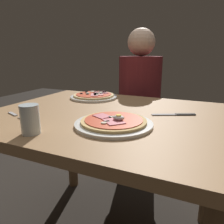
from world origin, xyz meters
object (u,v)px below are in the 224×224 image
object	(u,v)px
pizza_foreground	(114,122)
diner_person	(139,111)
pizza_across_left	(94,96)
knife	(177,114)
dining_table	(107,137)
fork	(15,115)
water_glass_near	(30,121)

from	to	relation	value
pizza_foreground	diner_person	xyz separation A→B (m)	(-0.17, 0.88, -0.19)
pizza_foreground	pizza_across_left	distance (m)	0.53
knife	dining_table	bearing A→B (deg)	-162.11
knife	fork	bearing A→B (deg)	-154.88
pizza_across_left	fork	xyz separation A→B (m)	(-0.13, -0.48, -0.01)
pizza_across_left	water_glass_near	size ratio (longest dim) A/B	2.80
dining_table	fork	world-z (taller)	fork
pizza_foreground	water_glass_near	world-z (taller)	water_glass_near
water_glass_near	fork	xyz separation A→B (m)	(-0.23, 0.14, -0.04)
water_glass_near	knife	xyz separation A→B (m)	(0.42, 0.44, -0.04)
pizza_foreground	water_glass_near	xyz separation A→B (m)	(-0.22, -0.19, 0.03)
water_glass_near	knife	bearing A→B (deg)	46.14
dining_table	pizza_across_left	distance (m)	0.37
water_glass_near	knife	world-z (taller)	water_glass_near
knife	pizza_foreground	bearing A→B (deg)	-128.95
pizza_foreground	fork	size ratio (longest dim) A/B	1.96
pizza_foreground	diner_person	size ratio (longest dim) A/B	0.25
pizza_across_left	knife	bearing A→B (deg)	-18.91
dining_table	diner_person	distance (m)	0.73
fork	knife	world-z (taller)	knife
water_glass_near	pizza_across_left	bearing A→B (deg)	98.81
pizza_foreground	water_glass_near	size ratio (longest dim) A/B	2.95
dining_table	pizza_across_left	xyz separation A→B (m)	(-0.22, 0.27, 0.13)
pizza_across_left	diner_person	distance (m)	0.51
pizza_foreground	knife	size ratio (longest dim) A/B	1.63
pizza_foreground	pizza_across_left	world-z (taller)	pizza_foreground
dining_table	pizza_foreground	distance (m)	0.22
dining_table	diner_person	xyz separation A→B (m)	(-0.07, 0.73, -0.06)
pizza_foreground	fork	xyz separation A→B (m)	(-0.45, -0.06, -0.01)
pizza_across_left	pizza_foreground	bearing A→B (deg)	-52.87
knife	pizza_across_left	bearing A→B (deg)	161.09
fork	diner_person	size ratio (longest dim) A/B	0.13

